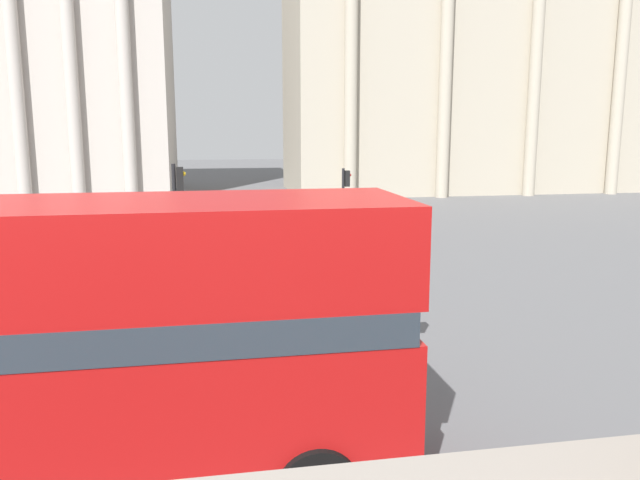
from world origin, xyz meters
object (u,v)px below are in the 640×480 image
Objects in this scene: traffic_light_near at (396,263)px; traffic_light_mid at (178,210)px; pedestrian_black at (23,232)px; traffic_light_far at (345,194)px; pedestrian_yellow at (255,300)px; plaza_building_right at (501,66)px; pedestrian_blue at (316,206)px; pedestrian_grey at (16,252)px.

traffic_light_mid is at bearing 122.79° from traffic_light_near.
traffic_light_mid reaches higher than pedestrian_black.
pedestrian_yellow is at bearing -112.08° from traffic_light_far.
plaza_building_right is 42.63m from traffic_light_near.
pedestrian_yellow is 14.11m from pedestrian_black.
traffic_light_near reaches higher than pedestrian_black.
pedestrian_blue reaches higher than pedestrian_black.
traffic_light_far is (6.86, 7.68, -0.43)m from traffic_light_mid.
pedestrian_grey is (-5.26, 2.25, -1.54)m from traffic_light_mid.
traffic_light_mid is 1.21× the size of traffic_light_far.
pedestrian_blue is at bearing -137.45° from plaza_building_right.
pedestrian_blue is at bearing 19.05° from pedestrian_black.
plaza_building_right is 8.81× the size of traffic_light_mid.
pedestrian_yellow is at bearing -60.24° from pedestrian_black.
plaza_building_right is 20.74× the size of pedestrian_black.
pedestrian_blue is at bearing -120.82° from pedestrian_yellow.
pedestrian_grey is at bearing -137.54° from plaza_building_right.
traffic_light_near is at bearing -149.70° from pedestrian_grey.
pedestrian_yellow is 9.84m from pedestrian_grey.
traffic_light_near is 1.08× the size of traffic_light_far.
pedestrian_black is at bearing -3.69° from pedestrian_grey.
pedestrian_grey is (-29.97, -27.42, -8.88)m from plaza_building_right.
traffic_light_mid is 14.61m from pedestrian_blue.
pedestrian_grey is at bearing -155.88° from traffic_light_far.
pedestrian_yellow is 18.03m from pedestrian_blue.
pedestrian_yellow is at bearing -149.10° from pedestrian_grey.
traffic_light_mid is (-24.71, -29.67, -7.34)m from plaza_building_right.
traffic_light_far is 1.93× the size of pedestrian_blue.
plaza_building_right is 10.67× the size of traffic_light_far.
pedestrian_blue is (12.82, 5.99, 0.01)m from pedestrian_black.
pedestrian_blue is 0.94× the size of pedestrian_grey.
traffic_light_near is 13.67m from pedestrian_grey.
traffic_light_mid is 2.35× the size of pedestrian_black.
plaza_building_right is 39.31m from traffic_light_mid.
pedestrian_yellow is at bearing -38.05° from pedestrian_blue.
traffic_light_mid is 5.14m from pedestrian_yellow.
traffic_light_far is at bearing -2.97° from pedestrian_black.
pedestrian_black is at bearing -143.81° from plaza_building_right.
traffic_light_near is 8.49m from traffic_light_mid.
pedestrian_yellow is at bearing -66.50° from traffic_light_mid.
traffic_light_near is at bearing -98.71° from traffic_light_far.
plaza_building_right is at bearing 109.21° from pedestrian_blue.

